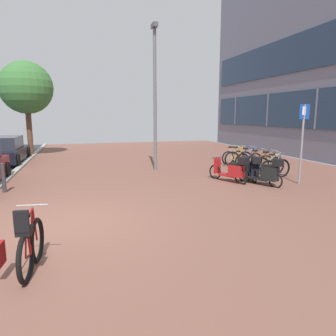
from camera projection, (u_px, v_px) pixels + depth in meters
ground at (132, 218)px, 7.27m from camera, size 21.00×40.00×0.13m
bicycle_foreground at (28, 246)px, 4.72m from camera, size 0.74×1.42×1.12m
bicycle_rack_00 at (275, 168)px, 11.89m from camera, size 1.41×0.48×1.02m
bicycle_rack_01 at (269, 165)px, 12.60m from camera, size 1.43×0.48×1.02m
bicycle_rack_02 at (258, 163)px, 13.23m from camera, size 1.38×0.48×1.01m
bicycle_rack_03 at (249, 161)px, 13.86m from camera, size 1.40×0.48×1.03m
bicycle_rack_04 at (239, 159)px, 14.47m from camera, size 1.38×0.48×1.03m
bicycle_rack_05 at (233, 157)px, 15.14m from camera, size 1.29×0.48×0.96m
scooter_near at (266, 173)px, 10.47m from camera, size 0.95×1.61×1.00m
scooter_mid at (232, 170)px, 11.01m from camera, size 0.92×1.66×0.98m
scooter_far at (251, 169)px, 11.36m from camera, size 0.70×1.78×0.97m
parked_car_far at (4, 151)px, 15.45m from camera, size 1.89×4.29×1.34m
parking_sign at (302, 136)px, 10.52m from camera, size 0.40×0.07×2.78m
lamp_post at (155, 92)px, 12.99m from camera, size 0.20×0.52×6.15m
street_tree at (26, 88)px, 17.70m from camera, size 3.02×3.02×5.50m
bollard_far at (3, 178)px, 9.54m from camera, size 0.12×0.12×0.93m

